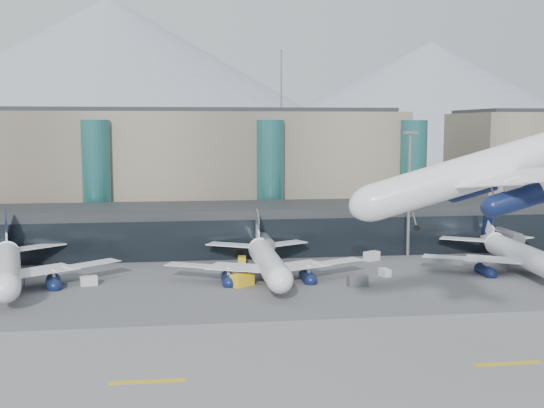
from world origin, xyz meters
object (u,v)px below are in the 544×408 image
at_px(veh_b, 242,260).
at_px(veh_g, 385,272).
at_px(lightmast_mid, 409,186).
at_px(hero_jet, 514,154).
at_px(jet_parked_left, 6,257).
at_px(jet_parked_mid, 266,252).
at_px(veh_d, 372,256).
at_px(jet_parked_right, 515,246).
at_px(veh_h, 242,280).
at_px(veh_a, 89,281).
at_px(veh_c, 358,281).

height_order(veh_b, veh_g, veh_b).
xyz_separation_m(lightmast_mid, hero_jet, (-8.71, -59.84, 9.07)).
bearing_deg(veh_g, jet_parked_left, -106.09).
height_order(lightmast_mid, jet_parked_mid, lightmast_mid).
height_order(jet_parked_mid, veh_b, jet_parked_mid).
distance_m(veh_d, veh_g, 14.26).
bearing_deg(jet_parked_left, jet_parked_mid, -102.92).
xyz_separation_m(jet_parked_right, veh_b, (-49.68, 12.33, -3.77)).
bearing_deg(veh_g, jet_parked_right, 80.44).
bearing_deg(hero_jet, veh_b, 121.43).
relative_size(jet_parked_left, jet_parked_right, 1.08).
bearing_deg(lightmast_mid, jet_parked_right, -45.60).
relative_size(jet_parked_mid, jet_parked_right, 1.01).
bearing_deg(veh_b, lightmast_mid, -77.34).
distance_m(hero_jet, veh_d, 60.71).
distance_m(jet_parked_right, veh_b, 51.32).
distance_m(hero_jet, veh_h, 52.16).
xyz_separation_m(jet_parked_left, jet_parked_right, (90.47, 0.15, -0.32)).
height_order(veh_a, veh_b, veh_a).
bearing_deg(veh_a, jet_parked_mid, -10.79).
bearing_deg(jet_parked_mid, hero_jet, -152.76).
bearing_deg(jet_parked_mid, jet_parked_left, 89.76).
distance_m(veh_b, veh_d, 25.86).
bearing_deg(veh_c, jet_parked_left, 168.46).
relative_size(jet_parked_left, veh_c, 12.01).
bearing_deg(veh_g, veh_h, -95.64).
relative_size(jet_parked_left, jet_parked_mid, 1.06).
bearing_deg(veh_g, veh_c, -60.09).
relative_size(lightmast_mid, jet_parked_mid, 0.69).
distance_m(veh_a, veh_d, 54.90).
distance_m(veh_b, veh_g, 28.15).
height_order(veh_a, veh_d, veh_d).
xyz_separation_m(veh_a, veh_d, (53.05, 14.15, 0.12)).
distance_m(veh_b, veh_c, 27.30).
height_order(jet_parked_left, veh_g, jet_parked_left).
xyz_separation_m(jet_parked_mid, veh_d, (22.83, 12.30, -3.62)).
height_order(veh_g, veh_h, veh_h).
height_order(lightmast_mid, veh_d, lightmast_mid).
bearing_deg(jet_parked_mid, veh_a, 93.43).
xyz_separation_m(jet_parked_right, veh_c, (-32.25, -8.69, -3.57)).
height_order(jet_parked_mid, veh_d, jet_parked_mid).
height_order(jet_parked_mid, veh_a, jet_parked_mid).
relative_size(veh_b, veh_g, 1.04).
bearing_deg(veh_d, jet_parked_left, 160.21).
xyz_separation_m(jet_parked_right, veh_d, (-23.82, 12.02, -3.58)).
xyz_separation_m(jet_parked_mid, veh_b, (-3.03, 12.60, -3.82)).
height_order(hero_jet, jet_parked_left, hero_jet).
distance_m(lightmast_mid, veh_g, 24.63).
bearing_deg(veh_h, veh_a, 133.97).
bearing_deg(veh_b, jet_parked_mid, -159.09).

